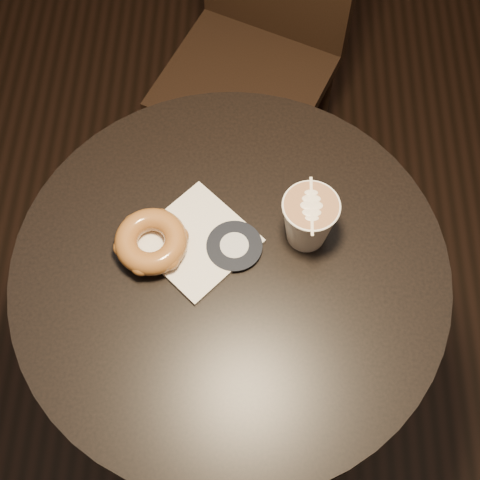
{
  "coord_description": "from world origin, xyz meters",
  "views": [
    {
      "loc": [
        0.03,
        -0.44,
        1.71
      ],
      "look_at": [
        0.01,
        0.03,
        0.79
      ],
      "focal_mm": 50.0,
      "sensor_mm": 36.0,
      "label": 1
    }
  ],
  "objects_px": {
    "pastry_bag": "(197,241)",
    "doughnut": "(151,241)",
    "chair": "(261,24)",
    "latte_cup": "(308,221)",
    "cafe_table": "(231,311)"
  },
  "relations": [
    {
      "from": "latte_cup",
      "to": "chair",
      "type": "bearing_deg",
      "value": 96.3
    },
    {
      "from": "chair",
      "to": "latte_cup",
      "type": "bearing_deg",
      "value": -59.77
    },
    {
      "from": "cafe_table",
      "to": "chair",
      "type": "bearing_deg",
      "value": 86.34
    },
    {
      "from": "cafe_table",
      "to": "chair",
      "type": "height_order",
      "value": "chair"
    },
    {
      "from": "cafe_table",
      "to": "pastry_bag",
      "type": "xyz_separation_m",
      "value": [
        -0.05,
        0.04,
        0.2
      ]
    },
    {
      "from": "pastry_bag",
      "to": "latte_cup",
      "type": "relative_size",
      "value": 1.58
    },
    {
      "from": "cafe_table",
      "to": "doughnut",
      "type": "height_order",
      "value": "doughnut"
    },
    {
      "from": "latte_cup",
      "to": "cafe_table",
      "type": "bearing_deg",
      "value": -153.99
    },
    {
      "from": "chair",
      "to": "doughnut",
      "type": "distance_m",
      "value": 0.76
    },
    {
      "from": "doughnut",
      "to": "latte_cup",
      "type": "distance_m",
      "value": 0.25
    },
    {
      "from": "pastry_bag",
      "to": "doughnut",
      "type": "relative_size",
      "value": 1.35
    },
    {
      "from": "chair",
      "to": "latte_cup",
      "type": "relative_size",
      "value": 9.62
    },
    {
      "from": "cafe_table",
      "to": "chair",
      "type": "relative_size",
      "value": 0.79
    },
    {
      "from": "chair",
      "to": "cafe_table",
      "type": "bearing_deg",
      "value": -69.72
    },
    {
      "from": "cafe_table",
      "to": "latte_cup",
      "type": "relative_size",
      "value": 7.57
    }
  ]
}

